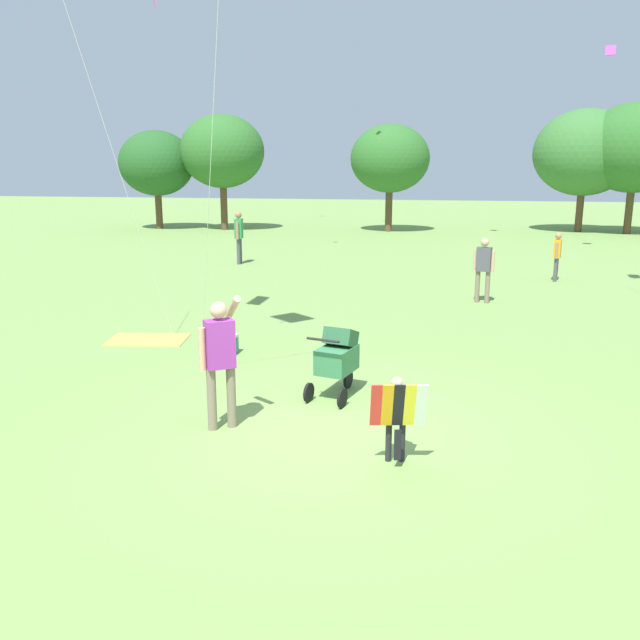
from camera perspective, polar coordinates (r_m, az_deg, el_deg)
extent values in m
plane|color=#75994C|center=(8.36, 0.97, -9.65)|extent=(120.00, 120.00, 0.00)
cylinder|color=brown|center=(36.63, -13.90, 9.21)|extent=(0.36, 0.36, 1.85)
ellipsoid|color=#235623|center=(36.56, -14.13, 13.16)|extent=(4.01, 3.61, 3.41)
cylinder|color=brown|center=(35.33, -8.39, 9.67)|extent=(0.36, 0.36, 2.29)
ellipsoid|color=#2D6628|center=(35.28, -8.55, 14.38)|extent=(4.40, 3.96, 3.74)
cylinder|color=brown|center=(34.26, 6.03, 9.45)|extent=(0.36, 0.36, 2.07)
ellipsoid|color=#2D6628|center=(34.19, 6.14, 13.87)|extent=(4.01, 3.61, 3.41)
cylinder|color=brown|center=(36.33, 21.73, 8.71)|extent=(0.36, 0.36, 1.95)
ellipsoid|color=#387033|center=(36.27, 22.14, 13.41)|extent=(5.04, 4.53, 4.28)
cylinder|color=brown|center=(36.14, 25.39, 8.51)|extent=(0.36, 0.36, 2.14)
ellipsoid|color=#2D6628|center=(36.09, 25.88, 13.40)|extent=(5.08, 4.57, 4.32)
cylinder|color=#232328|center=(7.53, 7.20, -10.41)|extent=(0.07, 0.07, 0.49)
cylinder|color=#232328|center=(7.51, 6.02, -10.44)|extent=(0.07, 0.07, 0.49)
cube|color=#2D8C4C|center=(7.36, 6.70, -7.36)|extent=(0.24, 0.17, 0.37)
cylinder|color=beige|center=(7.39, 7.73, -7.53)|extent=(0.05, 0.05, 0.33)
cylinder|color=beige|center=(7.35, 5.65, -7.57)|extent=(0.05, 0.05, 0.33)
sphere|color=beige|center=(7.27, 6.75, -5.45)|extent=(0.13, 0.13, 0.13)
cube|color=white|center=(7.20, 8.82, -7.38)|extent=(0.16, 0.21, 0.53)
cube|color=yellow|center=(7.19, 7.85, -7.40)|extent=(0.16, 0.21, 0.53)
cube|color=black|center=(7.17, 6.88, -7.42)|extent=(0.16, 0.21, 0.53)
cube|color=#F4A319|center=(7.16, 5.91, -7.44)|extent=(0.16, 0.21, 0.53)
cube|color=red|center=(7.14, 4.93, -7.45)|extent=(0.16, 0.21, 0.53)
cube|color=black|center=(7.32, 6.80, -10.80)|extent=(0.08, 0.03, 0.36)
cylinder|color=#7F705B|center=(8.36, -9.44, -6.86)|extent=(0.12, 0.12, 0.81)
cylinder|color=#7F705B|center=(8.42, -7.76, -6.65)|extent=(0.12, 0.12, 0.81)
cube|color=purple|center=(8.17, -8.77, -2.08)|extent=(0.42, 0.38, 0.61)
cylinder|color=tan|center=(8.14, -10.27, -2.52)|extent=(0.09, 0.09, 0.54)
cylinder|color=tan|center=(8.26, -7.62, 1.09)|extent=(0.35, 0.46, 0.38)
sphere|color=tan|center=(8.07, -8.88, 0.86)|extent=(0.21, 0.21, 0.21)
cylinder|color=black|center=(9.86, 2.48, -5.18)|extent=(0.11, 0.28, 0.28)
cylinder|color=black|center=(9.28, -0.99, -6.36)|extent=(0.11, 0.28, 0.28)
cylinder|color=black|center=(9.07, 1.96, -6.84)|extent=(0.11, 0.28, 0.28)
cube|color=#337247|center=(9.36, 1.48, -3.47)|extent=(0.59, 0.73, 0.36)
cube|color=#235031|center=(9.40, 1.81, -1.52)|extent=(0.51, 0.51, 0.35)
cylinder|color=black|center=(8.85, 0.26, -1.76)|extent=(0.48, 0.16, 0.04)
cylinder|color=silver|center=(9.22, -9.49, 14.45)|extent=(1.47, 2.18, 6.95)
cube|color=pink|center=(12.99, -14.26, 25.35)|extent=(0.08, 0.09, 0.14)
cylinder|color=silver|center=(12.29, -17.42, 13.15)|extent=(1.20, 1.42, 6.72)
cube|color=purple|center=(26.98, 24.07, 20.73)|extent=(0.38, 0.29, 0.37)
cylinder|color=#7F705B|center=(16.43, 14.43, 2.78)|extent=(0.11, 0.11, 0.78)
cylinder|color=#7F705B|center=(16.48, 13.60, 2.86)|extent=(0.11, 0.11, 0.78)
cube|color=#4C4C56|center=(16.35, 14.15, 5.17)|extent=(0.38, 0.29, 0.59)
cylinder|color=tan|center=(16.31, 14.87, 4.97)|extent=(0.08, 0.08, 0.52)
cylinder|color=tan|center=(16.40, 13.41, 5.09)|extent=(0.08, 0.08, 0.52)
sphere|color=tan|center=(16.30, 14.23, 6.61)|extent=(0.20, 0.20, 0.20)
cylinder|color=#4C4C51|center=(22.82, -7.00, 6.05)|extent=(0.13, 0.13, 0.88)
cylinder|color=#4C4C51|center=(22.55, -7.13, 5.96)|extent=(0.13, 0.13, 0.88)
cube|color=#2D8C4C|center=(22.61, -7.12, 7.94)|extent=(0.28, 0.41, 0.66)
cylinder|color=#A37556|center=(22.84, -7.00, 7.88)|extent=(0.10, 0.10, 0.58)
cylinder|color=#A37556|center=(22.38, -7.24, 7.76)|extent=(0.10, 0.10, 0.58)
sphere|color=#A37556|center=(22.57, -7.16, 9.11)|extent=(0.23, 0.23, 0.23)
cylinder|color=#4C4C51|center=(20.14, 19.89, 4.14)|extent=(0.10, 0.10, 0.69)
cylinder|color=#4C4C51|center=(20.35, 19.96, 4.22)|extent=(0.10, 0.10, 0.69)
cube|color=orange|center=(20.17, 20.06, 5.87)|extent=(0.26, 0.34, 0.52)
cylinder|color=#A37556|center=(19.99, 19.99, 5.72)|extent=(0.07, 0.07, 0.46)
cylinder|color=#A37556|center=(20.36, 20.11, 5.83)|extent=(0.07, 0.07, 0.46)
sphere|color=#A37556|center=(20.13, 20.14, 6.90)|extent=(0.18, 0.18, 0.18)
cube|color=gold|center=(13.00, -14.83, -1.66)|extent=(1.61, 1.19, 0.02)
cube|color=#288466|center=(11.73, -8.39, -2.24)|extent=(0.44, 0.32, 0.30)
cube|color=white|center=(11.69, -8.42, -1.41)|extent=(0.45, 0.33, 0.05)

